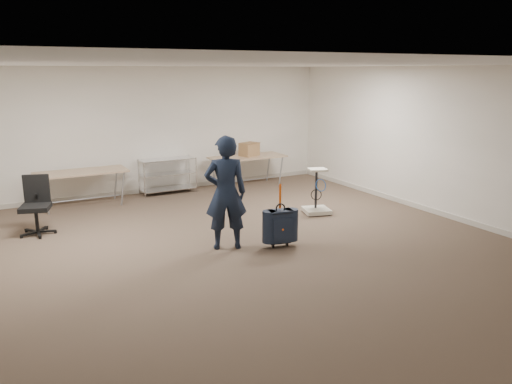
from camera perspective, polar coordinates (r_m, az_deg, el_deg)
ground at (r=7.80m, az=0.11°, el=-6.64°), size 9.00×9.00×0.00m
room_shell at (r=8.95m, az=-4.14°, el=-3.61°), size 8.00×9.00×9.00m
folding_table_left at (r=10.68m, az=-19.38°, el=1.97°), size 1.80×0.75×0.73m
folding_table_right at (r=11.86m, az=-0.99°, el=3.87°), size 1.80×0.75×0.73m
wire_shelf at (r=11.41m, az=-10.07°, el=2.04°), size 1.22×0.47×0.80m
person at (r=7.64m, az=-3.49°, el=-0.11°), size 0.75×0.61×1.78m
suitcase at (r=7.82m, az=2.79°, el=-3.91°), size 0.41×0.28×1.02m
office_chair at (r=9.25m, az=-23.75°, el=-2.59°), size 0.60×0.60×0.99m
equipment_cart at (r=9.75m, az=6.94°, el=-1.11°), size 0.60×0.60×0.89m
cardboard_box at (r=11.88m, az=-0.79°, el=4.91°), size 0.50×0.44×0.31m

